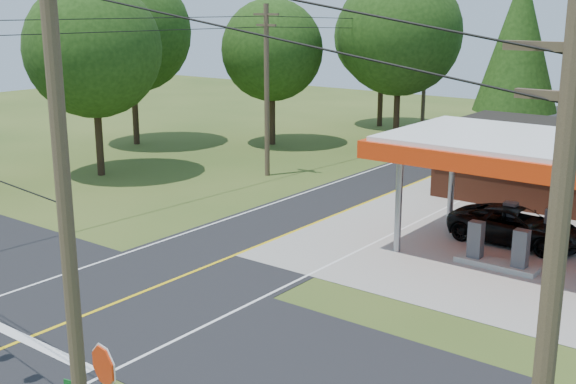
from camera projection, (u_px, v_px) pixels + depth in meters
The scene contains 12 objects.
ground at pixel (118, 302), 24.77m from camera, with size 120.00×120.00×0.00m, color #354D1B.
main_highway at pixel (118, 302), 24.77m from camera, with size 8.00×120.00×0.02m, color black.
cross_road at pixel (118, 302), 24.77m from camera, with size 70.00×7.00×0.02m, color black.
lane_center_yellow at pixel (118, 302), 24.76m from camera, with size 0.15×110.00×0.00m, color yellow.
gas_canopy at pixel (522, 153), 28.38m from camera, with size 10.60×7.40×4.88m.
utility_pole_near_right at pixel (66, 223), 13.48m from camera, with size 1.80×0.30×11.50m.
utility_pole_far_left at pixel (267, 88), 42.00m from camera, with size 1.80×0.30×10.00m.
utility_pole_right_b at pixel (545, 361), 9.81m from camera, with size 1.80×0.30×10.00m.
utility_pole_north at pixel (424, 76), 54.29m from camera, with size 0.30×0.30×9.50m.
treeline_backdrop at pixel (454, 49), 40.85m from camera, with size 70.27×51.59×13.30m.
suv_car at pixel (516, 226), 30.71m from camera, with size 5.58×5.58×1.55m, color black.
octagonal_stop_sign at pixel (104, 375), 15.47m from camera, with size 0.99×0.21×2.93m.
Camera 1 is at (18.65, -14.71, 9.89)m, focal length 45.00 mm.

